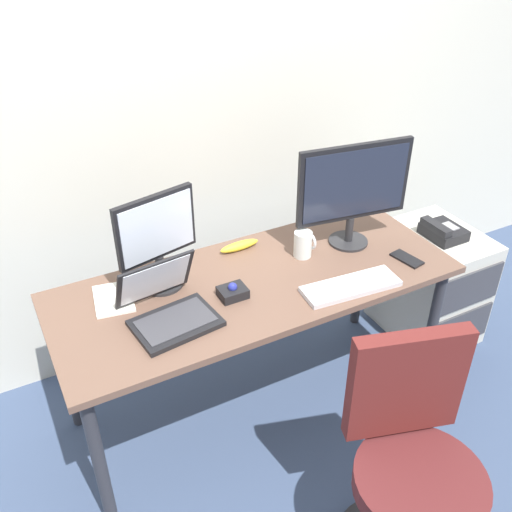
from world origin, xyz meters
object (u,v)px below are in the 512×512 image
(office_chair, at_px, (410,476))
(cell_phone, at_px, (407,259))
(laptop, at_px, (168,307))
(banana, at_px, (239,246))
(paper_notepad, at_px, (114,299))
(monitor_main, at_px, (354,188))
(file_cabinet, at_px, (430,283))
(monitor_side, at_px, (157,236))
(keyboard, at_px, (351,286))
(coffee_mug, at_px, (303,244))
(desk_phone, at_px, (442,231))
(trackball_mouse, at_px, (233,292))

(office_chair, bearing_deg, cell_phone, 53.18)
(laptop, bearing_deg, banana, 34.11)
(office_chair, distance_m, paper_notepad, 1.28)
(laptop, xyz_separation_m, cell_phone, (1.07, -0.11, -0.05))
(monitor_main, bearing_deg, cell_phone, -59.17)
(file_cabinet, xyz_separation_m, paper_notepad, (-1.66, 0.09, 0.43))
(monitor_main, height_order, monitor_side, monitor_main)
(keyboard, bearing_deg, paper_notepad, 156.72)
(banana, bearing_deg, cell_phone, -34.34)
(file_cabinet, bearing_deg, coffee_mug, 179.16)
(coffee_mug, xyz_separation_m, paper_notepad, (-0.84, 0.07, -0.05))
(monitor_main, height_order, coffee_mug, monitor_main)
(file_cabinet, xyz_separation_m, laptop, (-1.51, -0.12, 0.47))
(laptop, bearing_deg, desk_phone, 3.92)
(laptop, xyz_separation_m, coffee_mug, (0.68, 0.13, 0.01))
(keyboard, distance_m, laptop, 0.74)
(monitor_main, bearing_deg, coffee_mug, 178.91)
(desk_phone, bearing_deg, laptop, -176.08)
(trackball_mouse, bearing_deg, laptop, -178.78)
(office_chair, xyz_separation_m, laptop, (-0.54, 0.82, 0.35))
(monitor_side, bearing_deg, laptop, -103.41)
(monitor_main, xyz_separation_m, paper_notepad, (-1.08, 0.08, -0.27))
(keyboard, bearing_deg, monitor_side, 149.91)
(office_chair, xyz_separation_m, monitor_main, (0.39, 0.95, 0.58))
(keyboard, relative_size, banana, 2.21)
(coffee_mug, height_order, paper_notepad, coffee_mug)
(monitor_side, bearing_deg, keyboard, -30.09)
(monitor_main, xyz_separation_m, keyboard, (-0.20, -0.30, -0.27))
(desk_phone, bearing_deg, office_chair, -136.16)
(banana, bearing_deg, desk_phone, -11.05)
(office_chair, height_order, coffee_mug, office_chair)
(paper_notepad, distance_m, cell_phone, 1.26)
(paper_notepad, relative_size, banana, 1.09)
(monitor_side, relative_size, laptop, 1.17)
(banana, bearing_deg, monitor_side, -167.37)
(monitor_main, relative_size, keyboard, 1.25)
(file_cabinet, distance_m, banana, 1.16)
(monitor_side, height_order, keyboard, monitor_side)
(monitor_main, bearing_deg, file_cabinet, -0.74)
(trackball_mouse, relative_size, paper_notepad, 0.53)
(file_cabinet, xyz_separation_m, coffee_mug, (-0.82, 0.01, 0.48))
(monitor_side, height_order, banana, monitor_side)
(file_cabinet, distance_m, paper_notepad, 1.72)
(laptop, distance_m, banana, 0.55)
(file_cabinet, height_order, monitor_side, monitor_side)
(cell_phone, xyz_separation_m, banana, (-0.61, 0.42, 0.02))
(trackball_mouse, bearing_deg, file_cabinet, 5.25)
(file_cabinet, bearing_deg, trackball_mouse, -174.75)
(office_chair, height_order, keyboard, office_chair)
(laptop, bearing_deg, file_cabinet, 4.52)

